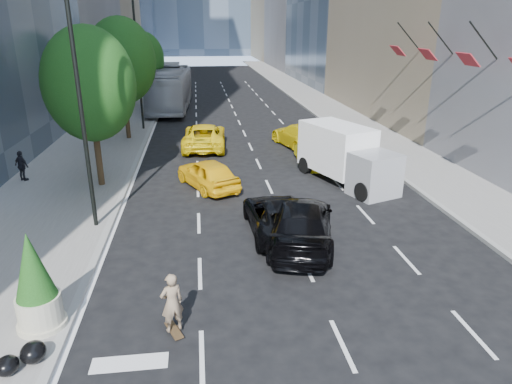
{
  "coord_description": "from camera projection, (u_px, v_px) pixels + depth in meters",
  "views": [
    {
      "loc": [
        -2.34,
        -13.05,
        7.52
      ],
      "look_at": [
        -0.29,
        2.99,
        1.6
      ],
      "focal_mm": 32.0,
      "sensor_mm": 36.0,
      "label": 1
    }
  ],
  "objects": [
    {
      "name": "ground",
      "position": [
        276.0,
        268.0,
        15.01
      ],
      "size": [
        160.0,
        160.0,
        0.0
      ],
      "primitive_type": "plane",
      "color": "black",
      "rests_on": "ground"
    },
    {
      "name": "sidewalk_left",
      "position": [
        125.0,
        112.0,
        41.86
      ],
      "size": [
        6.0,
        120.0,
        0.15
      ],
      "primitive_type": "cube",
      "color": "slate",
      "rests_on": "ground"
    },
    {
      "name": "sidewalk_right",
      "position": [
        326.0,
        107.0,
        44.12
      ],
      "size": [
        4.0,
        120.0,
        0.15
      ],
      "primitive_type": "cube",
      "color": "slate",
      "rests_on": "ground"
    },
    {
      "name": "lamp_near",
      "position": [
        82.0,
        77.0,
        15.99
      ],
      "size": [
        2.13,
        0.22,
        10.0
      ],
      "color": "black",
      "rests_on": "sidewalk_left"
    },
    {
      "name": "lamp_far",
      "position": [
        139.0,
        51.0,
        32.76
      ],
      "size": [
        2.13,
        0.22,
        10.0
      ],
      "color": "black",
      "rests_on": "sidewalk_left"
    },
    {
      "name": "tree_near",
      "position": [
        90.0,
        85.0,
        20.83
      ],
      "size": [
        4.2,
        4.2,
        7.46
      ],
      "color": "black",
      "rests_on": "sidewalk_left"
    },
    {
      "name": "tree_mid",
      "position": [
        121.0,
        61.0,
        30.03
      ],
      "size": [
        4.5,
        4.5,
        7.99
      ],
      "color": "black",
      "rests_on": "sidewalk_left"
    },
    {
      "name": "tree_far",
      "position": [
        143.0,
        58.0,
        42.38
      ],
      "size": [
        3.9,
        3.9,
        6.92
      ],
      "color": "black",
      "rests_on": "sidewalk_left"
    },
    {
      "name": "traffic_signal",
      "position": [
        158.0,
        57.0,
        50.06
      ],
      "size": [
        2.48,
        0.53,
        5.2
      ],
      "color": "black",
      "rests_on": "sidewalk_left"
    },
    {
      "name": "facade_flags",
      "position": [
        449.0,
        53.0,
        23.47
      ],
      "size": [
        1.85,
        13.3,
        2.05
      ],
      "color": "black",
      "rests_on": "ground"
    },
    {
      "name": "skateboarder",
      "position": [
        172.0,
        306.0,
        11.56
      ],
      "size": [
        0.7,
        0.59,
        1.63
      ],
      "primitive_type": "imported",
      "rotation": [
        0.0,
        0.0,
        3.54
      ],
      "color": "#856E53",
      "rests_on": "ground"
    },
    {
      "name": "black_sedan_lincoln",
      "position": [
        277.0,
        216.0,
        17.47
      ],
      "size": [
        2.35,
        4.79,
        1.31
      ],
      "primitive_type": "imported",
      "rotation": [
        0.0,
        0.0,
        3.18
      ],
      "color": "black",
      "rests_on": "ground"
    },
    {
      "name": "black_sedan_mercedes",
      "position": [
        301.0,
        223.0,
        16.48
      ],
      "size": [
        3.5,
        5.88,
        1.6
      ],
      "primitive_type": "imported",
      "rotation": [
        0.0,
        0.0,
        2.9
      ],
      "color": "black",
      "rests_on": "ground"
    },
    {
      "name": "taxi_a",
      "position": [
        208.0,
        174.0,
        22.21
      ],
      "size": [
        3.35,
        4.59,
        1.45
      ],
      "primitive_type": "imported",
      "rotation": [
        0.0,
        0.0,
        3.58
      ],
      "color": "yellow",
      "rests_on": "ground"
    },
    {
      "name": "taxi_b",
      "position": [
        317.0,
        154.0,
        25.69
      ],
      "size": [
        1.79,
        4.32,
        1.39
      ],
      "primitive_type": "imported",
      "rotation": [
        0.0,
        0.0,
        3.22
      ],
      "color": "#FEE80D",
      "rests_on": "ground"
    },
    {
      "name": "taxi_c",
      "position": [
        204.0,
        136.0,
        29.48
      ],
      "size": [
        2.94,
        5.81,
        1.58
      ],
      "primitive_type": "imported",
      "rotation": [
        0.0,
        0.0,
        3.08
      ],
      "color": "yellow",
      "rests_on": "ground"
    },
    {
      "name": "taxi_d",
      "position": [
        300.0,
        135.0,
        29.68
      ],
      "size": [
        3.44,
        5.73,
        1.56
      ],
      "primitive_type": "imported",
      "rotation": [
        0.0,
        0.0,
        3.39
      ],
      "color": "yellow",
      "rests_on": "ground"
    },
    {
      "name": "city_bus",
      "position": [
        171.0,
        89.0,
        43.07
      ],
      "size": [
        3.78,
        13.58,
        3.74
      ],
      "primitive_type": "imported",
      "rotation": [
        0.0,
        0.0,
        -0.05
      ],
      "color": "#B4B5BA",
      "rests_on": "ground"
    },
    {
      "name": "box_truck",
      "position": [
        346.0,
        155.0,
        22.8
      ],
      "size": [
        3.98,
        6.2,
        2.8
      ],
      "rotation": [
        0.0,
        0.0,
        0.35
      ],
      "color": "white",
      "rests_on": "ground"
    },
    {
      "name": "pedestrian_b",
      "position": [
        22.0,
        166.0,
        22.78
      ],
      "size": [
        0.96,
        0.8,
        1.53
      ],
      "primitive_type": "imported",
      "rotation": [
        0.0,
        0.0,
        2.56
      ],
      "color": "black",
      "rests_on": "sidewalk_left"
    },
    {
      "name": "planter_shrub",
      "position": [
        35.0,
        283.0,
        11.47
      ],
      "size": [
        1.11,
        1.11,
        2.66
      ],
      "color": "#BFBA9E",
      "rests_on": "sidewalk_left"
    },
    {
      "name": "garbage_bags",
      "position": [
        23.0,
        357.0,
        10.42
      ],
      "size": [
        0.99,
        0.95,
        0.49
      ],
      "color": "black",
      "rests_on": "sidewalk_left"
    }
  ]
}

